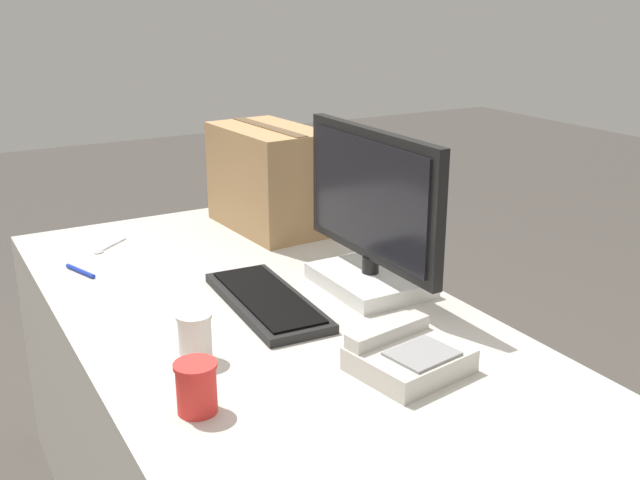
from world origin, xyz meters
TOP-DOWN VIEW (x-y plane):
  - office_desk at (0.00, 0.00)m, footprint 1.80×0.90m
  - monitor at (0.01, 0.30)m, footprint 0.55×0.23m
  - keyboard at (-0.02, 0.02)m, footprint 0.45×0.19m
  - desk_phone at (0.42, 0.12)m, footprint 0.22×0.24m
  - paper_cup_left at (0.16, -0.24)m, footprint 0.08×0.08m
  - paper_cup_right at (0.36, -0.31)m, footprint 0.08×0.08m
  - spoon at (-0.64, -0.22)m, footprint 0.11×0.13m
  - cardboard_box at (-0.59, 0.30)m, footprint 0.43×0.27m
  - pen_marker at (-0.47, -0.33)m, footprint 0.13×0.05m

SIDE VIEW (x-z plane):
  - office_desk at x=0.00m, z-range 0.00..0.73m
  - spoon at x=-0.64m, z-range 0.73..0.73m
  - pen_marker at x=-0.47m, z-range 0.73..0.74m
  - keyboard at x=-0.02m, z-range 0.73..0.76m
  - desk_phone at x=0.42m, z-range 0.72..0.80m
  - paper_cup_right at x=0.36m, z-range 0.73..0.83m
  - paper_cup_left at x=0.16m, z-range 0.73..0.83m
  - cardboard_box at x=-0.59m, z-range 0.73..1.06m
  - monitor at x=0.01m, z-range 0.70..1.11m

